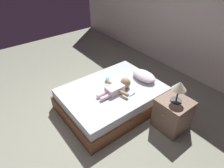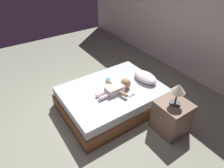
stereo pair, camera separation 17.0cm
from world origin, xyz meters
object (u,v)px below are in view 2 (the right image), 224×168
object	(u,v)px
baby	(118,88)
toothbrush	(132,95)
bed	(112,98)
pillow	(145,77)
lamp	(178,90)
toy_block	(108,80)
nightstand	(172,117)

from	to	relation	value
baby	toothbrush	xyz separation A→B (m)	(0.23, 0.12, -0.06)
bed	pillow	distance (m)	0.71
toothbrush	lamp	world-z (taller)	lamp
pillow	toy_block	xyz separation A→B (m)	(-0.35, -0.58, -0.04)
bed	toy_block	distance (m)	0.33
bed	lamp	xyz separation A→B (m)	(0.95, 0.45, 0.59)
baby	nightstand	world-z (taller)	baby
lamp	baby	bearing A→B (deg)	-154.63
baby	toy_block	distance (m)	0.33
nightstand	pillow	bearing A→B (deg)	167.05
bed	toy_block	bearing A→B (deg)	163.58
bed	nightstand	bearing A→B (deg)	25.42
bed	lamp	distance (m)	1.21
pillow	toy_block	distance (m)	0.68
pillow	toothbrush	distance (m)	0.53
toothbrush	lamp	bearing A→B (deg)	24.95
bed	toy_block	size ratio (longest dim) A/B	19.83
pillow	lamp	distance (m)	0.91
bed	baby	bearing A→B (deg)	25.88
bed	toothbrush	bearing A→B (deg)	26.28
toy_block	nightstand	bearing A→B (deg)	18.08
baby	nightstand	distance (m)	0.96
baby	lamp	world-z (taller)	lamp
toothbrush	nightstand	size ratio (longest dim) A/B	0.24
bed	nightstand	size ratio (longest dim) A/B	3.28
pillow	nightstand	distance (m)	0.88
lamp	bed	bearing A→B (deg)	-154.57
lamp	toy_block	distance (m)	1.29
toothbrush	nightstand	distance (m)	0.70
baby	toy_block	world-z (taller)	baby
baby	toothbrush	bearing A→B (deg)	26.46
pillow	nightstand	bearing A→B (deg)	-12.95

